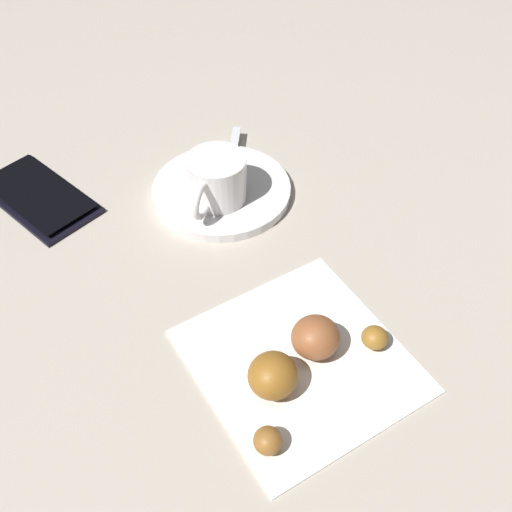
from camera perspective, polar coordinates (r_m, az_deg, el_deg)
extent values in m
plane|color=#B3A899|center=(0.57, 1.27, -0.16)|extent=(1.80, 1.80, 0.00)
cylinder|color=white|center=(0.63, -3.26, 6.17)|extent=(0.14, 0.14, 0.01)
cylinder|color=white|center=(0.60, -3.70, 7.30)|extent=(0.06, 0.06, 0.05)
cylinder|color=black|center=(0.60, -3.76, 8.22)|extent=(0.05, 0.05, 0.00)
torus|color=white|center=(0.58, -5.09, 5.18)|extent=(0.03, 0.03, 0.04)
cube|color=silver|center=(0.66, -2.31, 9.08)|extent=(0.11, 0.06, 0.00)
ellipsoid|color=silver|center=(0.61, -3.03, 5.08)|extent=(0.03, 0.03, 0.01)
cube|color=white|center=(0.65, -5.23, 7.85)|extent=(0.05, 0.06, 0.01)
cube|color=white|center=(0.50, 4.17, -9.71)|extent=(0.19, 0.18, 0.00)
ellipsoid|color=olive|center=(0.51, 11.11, -7.54)|extent=(0.03, 0.03, 0.02)
ellipsoid|color=brown|center=(0.49, 5.62, -7.62)|extent=(0.04, 0.04, 0.03)
ellipsoid|color=#905B1F|center=(0.47, 1.60, -11.16)|extent=(0.06, 0.06, 0.03)
ellipsoid|color=brown|center=(0.45, 1.13, -16.98)|extent=(0.02, 0.02, 0.02)
cube|color=black|center=(0.67, -19.79, 5.30)|extent=(0.15, 0.12, 0.01)
cube|color=black|center=(0.66, -19.89, 5.61)|extent=(0.14, 0.11, 0.00)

